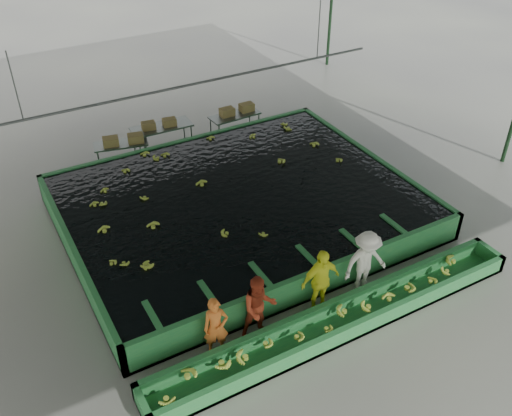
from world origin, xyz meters
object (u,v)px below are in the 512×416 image
sorting_trough (341,320)px  worker_c (320,281)px  box_stack_mid (159,127)px  worker_b (259,307)px  worker_a (216,327)px  packing_table_mid (163,138)px  flotation_tank (240,206)px  worker_d (366,263)px  box_stack_right (237,113)px  packing_table_left (122,154)px  packing_table_right (235,125)px  box_stack_left (124,144)px

sorting_trough → worker_c: worker_c is taller
box_stack_mid → worker_b: bearing=-97.7°
worker_a → packing_table_mid: bearing=91.3°
flotation_tank → worker_d: worker_d is taller
worker_d → box_stack_right: bearing=88.9°
sorting_trough → box_stack_right: box_stack_right is taller
worker_b → packing_table_left: size_ratio=0.94×
worker_c → packing_table_left: bearing=102.4°
worker_b → box_stack_right: bearing=79.2°
worker_d → packing_table_left: size_ratio=1.01×
flotation_tank → box_stack_right: bearing=62.9°
box_stack_right → packing_table_mid: bearing=176.4°
worker_a → packing_table_mid: size_ratio=0.73×
flotation_tank → worker_b: worker_b is taller
sorting_trough → worker_d: 1.65m
box_stack_right → worker_a: bearing=-120.3°
worker_c → sorting_trough: bearing=-83.6°
packing_table_right → packing_table_left: bearing=179.8°
worker_a → box_stack_left: worker_a is taller
worker_c → packing_table_right: (2.46, 9.15, -0.47)m
worker_d → packing_table_left: (-3.31, 9.16, -0.50)m
packing_table_right → worker_a: bearing=-119.9°
packing_table_right → box_stack_right: 0.46m
sorting_trough → packing_table_left: bearing=101.5°
worker_a → packing_table_mid: (2.45, 9.39, -0.29)m
worker_a → worker_c: 2.80m
box_stack_right → packing_table_left: bearing=-179.4°
worker_c → box_stack_left: bearing=101.9°
worker_b → box_stack_right: size_ratio=1.27×
worker_c → worker_d: (1.37, -0.00, 0.00)m
worker_d → worker_a: bearing=-173.5°
sorting_trough → worker_a: 3.03m
flotation_tank → box_stack_mid: bearing=95.9°
worker_a → box_stack_left: bearing=100.0°
packing_table_left → box_stack_mid: bearing=6.9°
box_stack_right → box_stack_mid: bearing=177.5°
worker_c → box_stack_right: 9.57m
worker_d → packing_table_mid: size_ratio=0.85×
sorting_trough → packing_table_left: (-2.02, 9.96, 0.16)m
sorting_trough → packing_table_right: size_ratio=5.26×
flotation_tank → box_stack_left: bearing=112.0°
worker_a → box_stack_right: (5.39, 9.21, 0.09)m
worker_c → box_stack_mid: (-0.44, 9.35, 0.07)m
worker_a → box_stack_mid: size_ratio=1.28×
flotation_tank → sorting_trough: (0.00, -5.10, -0.20)m
worker_b → box_stack_right: (4.29, 9.21, 0.01)m
flotation_tank → packing_table_left: flotation_tank is taller
flotation_tank → packing_table_right: 5.40m
worker_d → packing_table_left: worker_d is taller
worker_b → worker_c: size_ratio=0.94×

